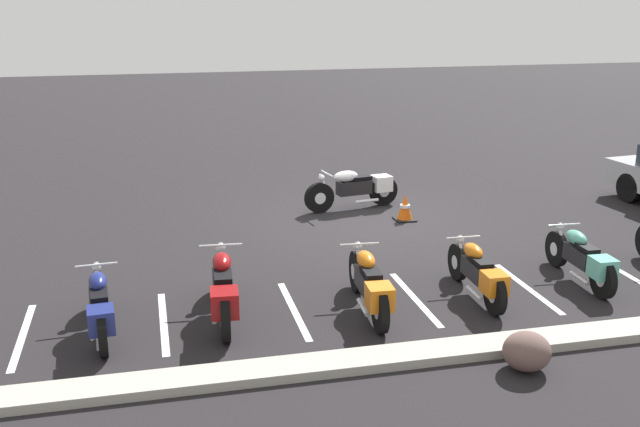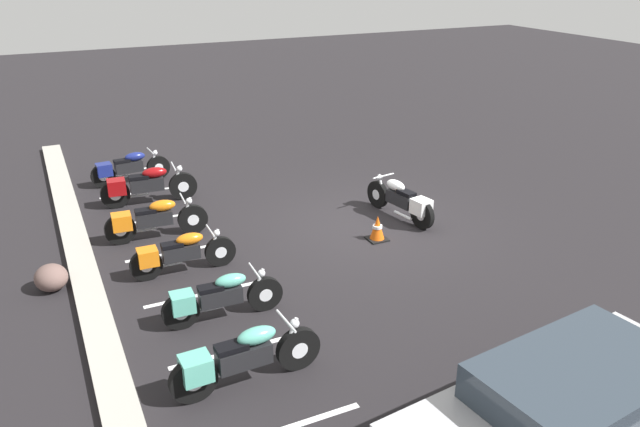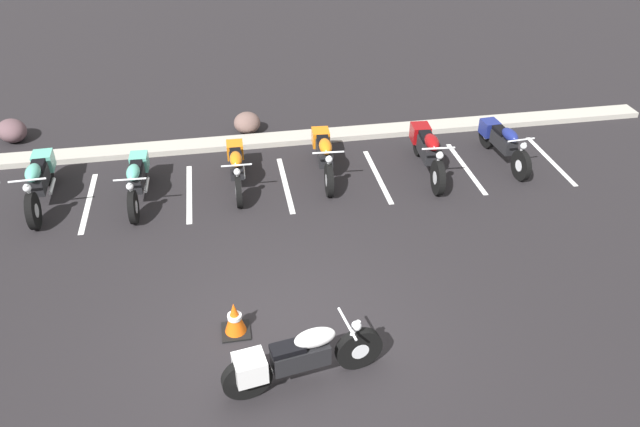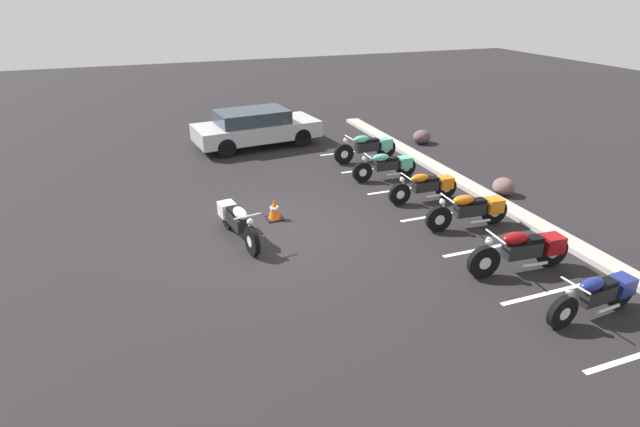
# 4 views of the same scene
# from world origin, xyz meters

# --- Properties ---
(ground) EXTENTS (60.00, 60.00, 0.00)m
(ground) POSITION_xyz_m (0.00, 0.00, 0.00)
(ground) COLOR black
(motorcycle_white_featured) EXTENTS (2.11, 0.71, 0.84)m
(motorcycle_white_featured) POSITION_xyz_m (-0.05, -0.81, 0.44)
(motorcycle_white_featured) COLOR black
(motorcycle_white_featured) RESTS_ON ground
(parked_bike_0) EXTENTS (0.61, 2.19, 0.86)m
(parked_bike_0) POSITION_xyz_m (-4.06, 4.33, 0.46)
(parked_bike_0) COLOR black
(parked_bike_0) RESTS_ON ground
(parked_bike_1) EXTENTS (0.56, 2.00, 0.79)m
(parked_bike_1) POSITION_xyz_m (-2.31, 4.12, 0.42)
(parked_bike_1) COLOR black
(parked_bike_1) RESTS_ON ground
(parked_bike_2) EXTENTS (0.55, 1.97, 0.77)m
(parked_bike_2) POSITION_xyz_m (-0.46, 4.31, 0.41)
(parked_bike_2) COLOR black
(parked_bike_2) RESTS_ON ground
(parked_bike_3) EXTENTS (0.59, 2.11, 0.83)m
(parked_bike_3) POSITION_xyz_m (1.27, 4.44, 0.44)
(parked_bike_3) COLOR black
(parked_bike_3) RESTS_ON ground
(parked_bike_4) EXTENTS (0.63, 2.23, 0.88)m
(parked_bike_4) POSITION_xyz_m (3.31, 4.20, 0.47)
(parked_bike_4) COLOR black
(parked_bike_4) RESTS_ON ground
(parked_bike_5) EXTENTS (0.57, 2.02, 0.79)m
(parked_bike_5) POSITION_xyz_m (4.95, 4.33, 0.42)
(parked_bike_5) COLOR black
(parked_bike_5) RESTS_ON ground
(car_silver) EXTENTS (2.28, 4.48, 1.29)m
(car_silver) POSITION_xyz_m (-6.93, 1.31, 0.68)
(car_silver) COLOR black
(car_silver) RESTS_ON ground
(concrete_curb) EXTENTS (18.00, 0.50, 0.12)m
(concrete_curb) POSITION_xyz_m (0.00, 5.93, 0.06)
(concrete_curb) COLOR #A8A399
(concrete_curb) RESTS_ON ground
(landscape_rock_0) EXTENTS (0.60, 0.58, 0.48)m
(landscape_rock_0) POSITION_xyz_m (-0.10, 6.48, 0.24)
(landscape_rock_0) COLOR brown
(landscape_rock_0) RESTS_ON ground
(landscape_rock_1) EXTENTS (0.89, 0.94, 0.48)m
(landscape_rock_1) POSITION_xyz_m (-5.17, 6.98, 0.24)
(landscape_rock_1) COLOR #584045
(landscape_rock_1) RESTS_ON ground
(traffic_cone) EXTENTS (0.40, 0.40, 0.53)m
(traffic_cone) POSITION_xyz_m (-0.76, 0.24, 0.25)
(traffic_cone) COLOR black
(traffic_cone) RESTS_ON ground
(stall_line_0) EXTENTS (0.10, 2.10, 0.00)m
(stall_line_0) POSITION_xyz_m (-5.10, 4.10, 0.00)
(stall_line_0) COLOR white
(stall_line_0) RESTS_ON ground
(stall_line_1) EXTENTS (0.10, 2.10, 0.00)m
(stall_line_1) POSITION_xyz_m (-3.25, 4.10, 0.00)
(stall_line_1) COLOR white
(stall_line_1) RESTS_ON ground
(stall_line_2) EXTENTS (0.10, 2.10, 0.00)m
(stall_line_2) POSITION_xyz_m (-1.40, 4.10, 0.00)
(stall_line_2) COLOR white
(stall_line_2) RESTS_ON ground
(stall_line_3) EXTENTS (0.10, 2.10, 0.00)m
(stall_line_3) POSITION_xyz_m (0.45, 4.10, 0.00)
(stall_line_3) COLOR white
(stall_line_3) RESTS_ON ground
(stall_line_4) EXTENTS (0.10, 2.10, 0.00)m
(stall_line_4) POSITION_xyz_m (2.30, 4.10, 0.00)
(stall_line_4) COLOR white
(stall_line_4) RESTS_ON ground
(stall_line_5) EXTENTS (0.10, 2.10, 0.00)m
(stall_line_5) POSITION_xyz_m (4.14, 4.10, 0.00)
(stall_line_5) COLOR white
(stall_line_5) RESTS_ON ground
(stall_line_6) EXTENTS (0.10, 2.10, 0.00)m
(stall_line_6) POSITION_xyz_m (5.99, 4.10, 0.00)
(stall_line_6) COLOR white
(stall_line_6) RESTS_ON ground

